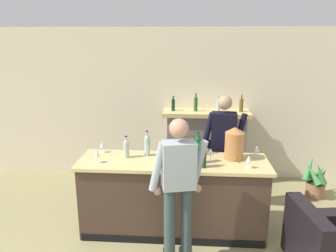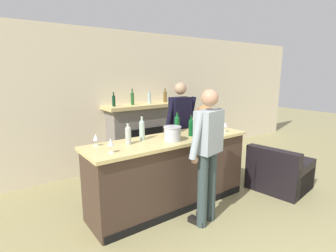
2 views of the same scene
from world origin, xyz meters
TOP-DOWN VIEW (x-y plane):
  - wall_back_panel at (0.00, 4.23)m, footprint 12.00×0.07m
  - bar_counter at (0.17, 2.29)m, footprint 2.47×0.72m
  - fireplace_stone at (0.66, 3.97)m, footprint 1.53×0.52m
  - armchair_black at (1.96, 1.66)m, footprint 0.94×0.95m
  - potted_plant_corner at (2.46, 3.45)m, footprint 0.44×0.49m
  - person_customer at (0.26, 1.63)m, footprint 0.65×0.37m
  - person_bartender at (0.87, 2.94)m, footprint 0.66×0.32m
  - copper_dispenser at (0.96, 2.41)m, footprint 0.25×0.29m
  - ice_bucket_steel at (0.11, 2.16)m, footprint 0.24×0.24m
  - wine_bottle_cabernet_heavy at (0.54, 2.10)m, footprint 0.08×0.08m
  - wine_bottle_chardonnay_pale at (0.49, 2.55)m, footprint 0.08×0.08m
  - wine_bottle_burgundy_dark at (-0.19, 2.46)m, footprint 0.08×0.08m
  - wine_bottle_rose_blush at (-0.46, 2.37)m, footprint 0.08×0.08m
  - wine_bottle_merlot_tall at (0.51, 2.24)m, footprint 0.08×0.08m
  - wine_glass_near_bucket at (-0.83, 2.54)m, footprint 0.07×0.07m
  - wine_glass_front_left at (1.28, 2.53)m, footprint 0.07×0.07m
  - wine_glass_by_dispenser at (1.10, 2.11)m, footprint 0.07×0.07m
  - wine_glass_front_right at (0.65, 2.30)m, footprint 0.09×0.09m
  - wine_glass_back_row at (-0.80, 2.15)m, footprint 0.07×0.07m

SIDE VIEW (x-z plane):
  - armchair_black at x=1.96m, z-range -0.13..0.63m
  - potted_plant_corner at x=2.46m, z-range -0.06..0.63m
  - bar_counter at x=0.17m, z-range 0.00..1.02m
  - fireplace_stone at x=0.66m, z-range -0.15..1.49m
  - person_customer at x=0.26m, z-range 0.09..1.85m
  - person_bartender at x=0.87m, z-range 0.10..1.88m
  - wine_glass_front_left at x=1.28m, z-range 1.05..1.20m
  - ice_bucket_steel at x=0.11m, z-range 1.02..1.23m
  - wine_glass_near_bucket at x=-0.83m, z-range 1.05..1.21m
  - wine_glass_by_dispenser at x=1.10m, z-range 1.06..1.22m
  - wine_glass_back_row at x=-0.80m, z-range 1.06..1.23m
  - wine_glass_front_right at x=0.65m, z-range 1.06..1.24m
  - wine_bottle_rose_blush at x=-0.46m, z-range 1.01..1.31m
  - wine_bottle_merlot_tall at x=0.51m, z-range 1.01..1.32m
  - wine_bottle_cabernet_heavy at x=0.54m, z-range 1.01..1.32m
  - wine_bottle_chardonnay_pale at x=0.49m, z-range 1.01..1.32m
  - wine_bottle_burgundy_dark at x=-0.19m, z-range 1.00..1.35m
  - copper_dispenser at x=0.96m, z-range 1.02..1.46m
  - wall_back_panel at x=0.00m, z-range 0.00..2.75m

